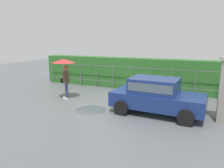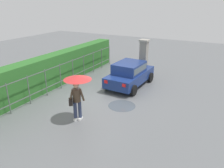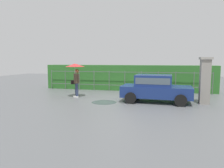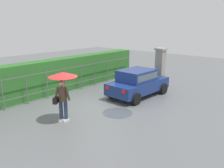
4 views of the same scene
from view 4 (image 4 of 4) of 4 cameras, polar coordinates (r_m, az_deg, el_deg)
name	(u,v)px [view 4 (image 4 of 4)]	position (r m, az deg, el deg)	size (l,w,h in m)	color
ground_plane	(103,105)	(11.54, -2.24, -5.18)	(40.00, 40.00, 0.00)	slate
car	(138,82)	(12.83, 6.26, 0.55)	(3.80, 1.99, 1.48)	navy
pedestrian	(63,84)	(9.45, -11.91, 0.10)	(1.15, 1.15, 2.07)	#2D3856
gate_pillar	(160,67)	(14.86, 11.58, 4.01)	(0.60, 0.60, 2.42)	gray
fence_section	(65,79)	(13.48, -11.31, 1.13)	(11.84, 0.05, 1.50)	#59605B
hedge_row	(57,75)	(14.02, -13.18, 2.07)	(12.79, 0.90, 1.90)	#2D6B28
puddle_near	(117,113)	(10.60, 1.30, -7.02)	(1.36, 1.36, 0.00)	#4C545B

